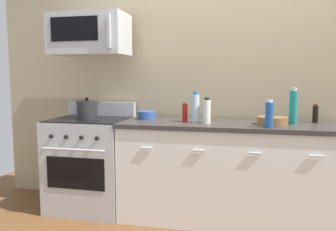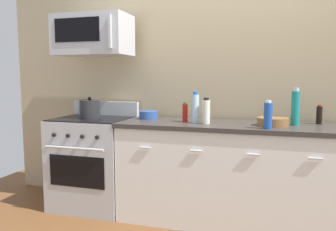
% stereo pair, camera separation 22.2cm
% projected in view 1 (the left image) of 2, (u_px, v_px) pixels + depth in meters
% --- Properties ---
extents(ground_plane, '(6.11, 6.11, 0.00)m').
position_uv_depth(ground_plane, '(227.00, 220.00, 3.17)').
color(ground_plane, brown).
extents(back_wall, '(5.09, 0.10, 2.70)m').
position_uv_depth(back_wall, '(232.00, 76.00, 3.42)').
color(back_wall, tan).
rests_on(back_wall, ground_plane).
extents(counter_unit, '(2.00, 0.66, 0.92)m').
position_uv_depth(counter_unit, '(228.00, 172.00, 3.12)').
color(counter_unit, white).
rests_on(counter_unit, ground_plane).
extents(range_oven, '(0.76, 0.69, 1.07)m').
position_uv_depth(range_oven, '(91.00, 163.00, 3.42)').
color(range_oven, '#B7BABF').
rests_on(range_oven, ground_plane).
extents(microwave, '(0.74, 0.44, 0.40)m').
position_uv_depth(microwave, '(90.00, 35.00, 3.32)').
color(microwave, '#B7BABF').
extents(bottle_hot_sauce_red, '(0.05, 0.05, 0.18)m').
position_uv_depth(bottle_hot_sauce_red, '(185.00, 112.00, 3.15)').
color(bottle_hot_sauce_red, '#B21914').
rests_on(bottle_hot_sauce_red, countertop_slab).
extents(bottle_soy_sauce_dark, '(0.05, 0.05, 0.17)m').
position_uv_depth(bottle_soy_sauce_dark, '(315.00, 114.00, 3.07)').
color(bottle_soy_sauce_dark, black).
rests_on(bottle_soy_sauce_dark, countertop_slab).
extents(bottle_soda_blue, '(0.07, 0.07, 0.23)m').
position_uv_depth(bottle_soda_blue, '(269.00, 115.00, 2.76)').
color(bottle_soda_blue, '#1E4CA5').
rests_on(bottle_soda_blue, countertop_slab).
extents(bottle_sparkling_teal, '(0.07, 0.07, 0.32)m').
position_uv_depth(bottle_sparkling_teal, '(293.00, 107.00, 2.99)').
color(bottle_sparkling_teal, '#197F7A').
rests_on(bottle_sparkling_teal, countertop_slab).
extents(bottle_water_clear, '(0.07, 0.07, 0.28)m').
position_uv_depth(bottle_water_clear, '(196.00, 108.00, 3.08)').
color(bottle_water_clear, silver).
rests_on(bottle_water_clear, countertop_slab).
extents(bottle_vinegar_white, '(0.07, 0.07, 0.23)m').
position_uv_depth(bottle_vinegar_white, '(207.00, 111.00, 3.02)').
color(bottle_vinegar_white, silver).
rests_on(bottle_vinegar_white, countertop_slab).
extents(bowl_blue_mixing, '(0.18, 0.18, 0.08)m').
position_uv_depth(bowl_blue_mixing, '(147.00, 115.00, 3.35)').
color(bowl_blue_mixing, '#2D519E').
rests_on(bowl_blue_mixing, countertop_slab).
extents(bowl_wooden_salad, '(0.26, 0.26, 0.07)m').
position_uv_depth(bowl_wooden_salad, '(272.00, 120.00, 2.94)').
color(bowl_wooden_salad, brown).
rests_on(bowl_wooden_salad, countertop_slab).
extents(stockpot, '(0.20, 0.20, 0.22)m').
position_uv_depth(stockpot, '(87.00, 110.00, 3.31)').
color(stockpot, '#262628').
rests_on(stockpot, range_oven).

